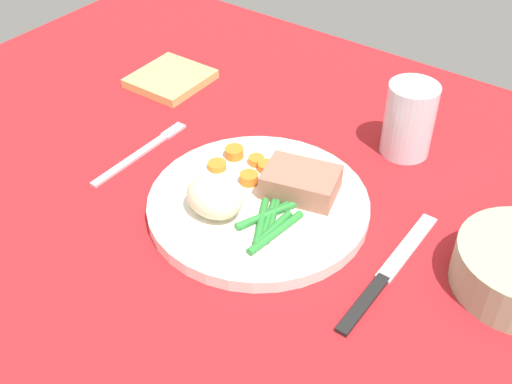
{
  "coord_description": "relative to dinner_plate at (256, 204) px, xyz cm",
  "views": [
    {
      "loc": [
        33.06,
        -45.09,
        51.78
      ],
      "look_at": [
        -0.34,
        0.64,
        4.6
      ],
      "focal_mm": 44.91,
      "sensor_mm": 36.0,
      "label": 1
    }
  ],
  "objects": [
    {
      "name": "napkin",
      "position": [
        -27.85,
        16.02,
        -0.14
      ],
      "size": [
        10.45,
        10.99,
        1.31
      ],
      "primitive_type": "cube",
      "rotation": [
        0.0,
        0.0,
        0.02
      ],
      "color": "#DBBC6B",
      "rests_on": "dining_table"
    },
    {
      "name": "dinner_plate",
      "position": [
        0.0,
        0.0,
        0.0
      ],
      "size": [
        25.86,
        25.86,
        1.6
      ],
      "primitive_type": "cylinder",
      "color": "white",
      "rests_on": "dining_table"
    },
    {
      "name": "knife",
      "position": [
        17.32,
        -0.29,
        -0.6
      ],
      "size": [
        1.7,
        20.5,
        0.64
      ],
      "rotation": [
        0.0,
        0.0,
        0.01
      ],
      "color": "black",
      "rests_on": "dining_table"
    },
    {
      "name": "green_beans",
      "position": [
        3.8,
        -2.8,
        1.2
      ],
      "size": [
        5.36,
        9.61,
        0.88
      ],
      "color": "#2D8C38",
      "rests_on": "dinner_plate"
    },
    {
      "name": "fork",
      "position": [
        -18.61,
        -0.26,
        -0.6
      ],
      "size": [
        1.44,
        16.6,
        0.4
      ],
      "rotation": [
        0.0,
        0.0,
        0.01
      ],
      "color": "silver",
      "rests_on": "dining_table"
    },
    {
      "name": "carrot_slices",
      "position": [
        -4.74,
        3.84,
        1.35
      ],
      "size": [
        7.32,
        5.79,
        1.28
      ],
      "color": "orange",
      "rests_on": "dinner_plate"
    },
    {
      "name": "water_glass",
      "position": [
        8.85,
        20.89,
        3.44
      ],
      "size": [
        6.41,
        6.41,
        9.77
      ],
      "color": "silver",
      "rests_on": "dining_table"
    },
    {
      "name": "dining_table",
      "position": [
        0.34,
        -0.64,
        -1.8
      ],
      "size": [
        120.0,
        90.0,
        2.0
      ],
      "color": "red",
      "rests_on": "ground"
    },
    {
      "name": "meat_portion",
      "position": [
        3.49,
        4.07,
        2.29
      ],
      "size": [
        9.75,
        7.98,
        2.98
      ],
      "primitive_type": "cube",
      "rotation": [
        0.0,
        0.0,
        0.26
      ],
      "color": "#A86B56",
      "rests_on": "dinner_plate"
    },
    {
      "name": "mashed_potatoes",
      "position": [
        -2.33,
        -4.65,
        3.03
      ],
      "size": [
        6.84,
        5.36,
        4.45
      ],
      "primitive_type": "ellipsoid",
      "color": "beige",
      "rests_on": "dinner_plate"
    }
  ]
}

